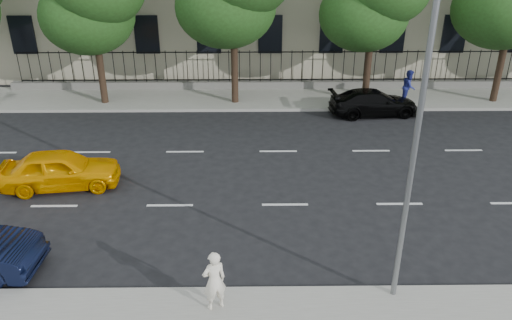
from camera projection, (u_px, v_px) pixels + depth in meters
The scene contains 9 objects.
ground at pixel (290, 247), 15.08m from camera, with size 120.00×120.00×0.00m, color black.
far_sidewalk at pixel (272, 98), 27.69m from camera, with size 60.00×4.00×0.15m, color gray.
lane_markings at pixel (281, 175), 19.36m from camera, with size 49.60×4.62×0.01m, color silver, non-canonical shape.
iron_fence at pixel (271, 79), 28.98m from camera, with size 30.00×0.50×2.20m.
street_light at pixel (413, 104), 11.30m from camera, with size 0.25×3.32×8.05m.
yellow_taxi at pixel (61, 169), 18.22m from camera, with size 1.70×4.22×1.44m, color #F3A100.
black_sedan at pixel (374, 102), 25.24m from camera, with size 1.82×4.48×1.30m, color black.
woman_near at pixel (214, 281), 12.14m from camera, with size 0.60×0.39×1.65m, color white.
pedestrian_far at pixel (409, 87), 26.40m from camera, with size 0.86×0.67×1.77m, color navy.
Camera 1 is at (-1.19, -12.48, 8.84)m, focal length 35.00 mm.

